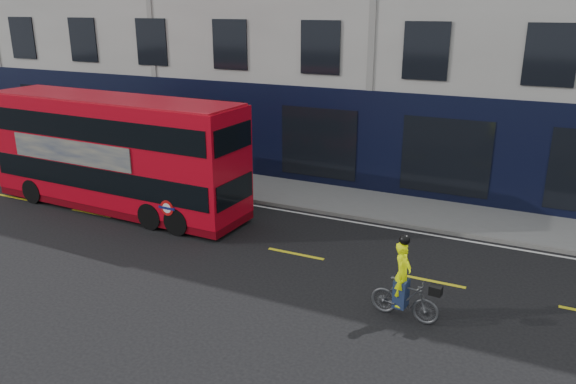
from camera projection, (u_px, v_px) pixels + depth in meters
The scene contains 7 objects.
ground at pixel (273, 275), 15.35m from camera, with size 120.00×120.00×0.00m, color black.
pavement at pixel (352, 202), 20.90m from camera, with size 60.00×3.00×0.12m, color gray.
kerb at pixel (338, 214), 19.61m from camera, with size 60.00×0.12×0.13m, color slate.
road_edge_line at pixel (335, 219), 19.38m from camera, with size 58.00×0.10×0.01m, color silver.
lane_dashes at pixel (296, 254), 16.64m from camera, with size 58.00×0.12×0.01m, color yellow, non-canonical shape.
bus at pixel (116, 153), 19.76m from camera, with size 10.11×2.64×4.04m.
cyclist at pixel (404, 291), 13.01m from camera, with size 1.70×0.63×2.11m.
Camera 1 is at (6.38, -12.32, 6.97)m, focal length 35.00 mm.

